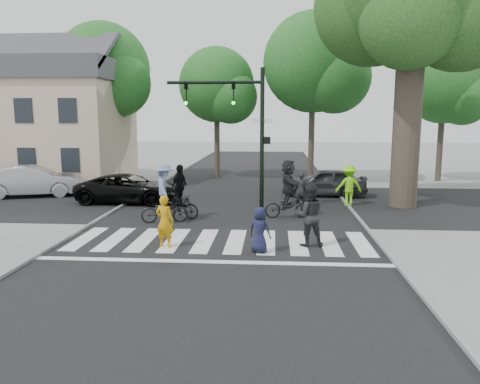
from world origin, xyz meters
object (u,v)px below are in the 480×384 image
object	(u,v)px
pedestrian_woman	(165,221)
car_silver	(33,181)
pedestrian_adult	(309,215)
car_grey	(325,182)
traffic_signal	(242,119)
cyclist_left	(164,197)
car_suv	(129,188)
pedestrian_child	(260,230)
cyclist_mid	(180,196)
cyclist_right	(288,192)

from	to	relation	value
pedestrian_woman	car_silver	xyz separation A→B (m)	(-8.78, 8.66, -0.03)
pedestrian_adult	car_grey	size ratio (longest dim) A/B	0.47
traffic_signal	pedestrian_woman	distance (m)	7.02
traffic_signal	cyclist_left	world-z (taller)	traffic_signal
traffic_signal	car_suv	world-z (taller)	traffic_signal
pedestrian_woman	pedestrian_child	xyz separation A→B (m)	(2.93, -0.38, -0.13)
pedestrian_woman	cyclist_mid	size ratio (longest dim) A/B	0.76
pedestrian_adult	car_grey	bearing A→B (deg)	-105.08
cyclist_mid	car_grey	world-z (taller)	cyclist_mid
pedestrian_woman	cyclist_mid	world-z (taller)	cyclist_mid
car_silver	car_grey	world-z (taller)	car_silver
traffic_signal	pedestrian_woman	bearing A→B (deg)	-108.24
cyclist_right	car_silver	bearing A→B (deg)	161.81
car_suv	car_silver	world-z (taller)	car_silver
traffic_signal	cyclist_mid	size ratio (longest dim) A/B	2.80
pedestrian_woman	car_suv	bearing A→B (deg)	-49.97
cyclist_left	car_silver	world-z (taller)	cyclist_left
cyclist_left	car_suv	size ratio (longest dim) A/B	0.47
pedestrian_child	cyclist_left	bearing A→B (deg)	-21.78
cyclist_left	car_grey	bearing A→B (deg)	44.27
pedestrian_child	pedestrian_adult	distance (m)	1.74
pedestrian_woman	cyclist_right	xyz separation A→B (m)	(3.90, 4.49, 0.22)
car_grey	car_silver	bearing A→B (deg)	-80.90
cyclist_left	car_grey	world-z (taller)	cyclist_left
traffic_signal	pedestrian_adult	world-z (taller)	traffic_signal
pedestrian_child	car_silver	xyz separation A→B (m)	(-11.71, 9.04, 0.10)
pedestrian_child	cyclist_right	distance (m)	4.98
pedestrian_adult	cyclist_mid	distance (m)	6.03
cyclist_mid	car_silver	bearing A→B (deg)	151.71
pedestrian_woman	cyclist_right	distance (m)	5.95
cyclist_left	pedestrian_adult	bearing A→B (deg)	-28.71
pedestrian_woman	cyclist_right	world-z (taller)	cyclist_right
pedestrian_child	car_suv	bearing A→B (deg)	-27.49
car_silver	car_grey	bearing A→B (deg)	-103.57
cyclist_left	cyclist_right	distance (m)	4.83
pedestrian_woman	cyclist_right	size ratio (longest dim) A/B	0.70
pedestrian_woman	cyclist_right	bearing A→B (deg)	-115.91
cyclist_left	car_suv	xyz separation A→B (m)	(-2.62, 4.00, -0.30)
traffic_signal	cyclist_right	xyz separation A→B (m)	(1.93, -1.50, -2.87)
pedestrian_woman	cyclist_mid	xyz separation A→B (m)	(-0.36, 4.12, 0.07)
traffic_signal	cyclist_right	bearing A→B (deg)	-37.96
pedestrian_woman	pedestrian_adult	xyz separation A→B (m)	(4.43, 0.46, 0.16)
pedestrian_woman	car_suv	size ratio (longest dim) A/B	0.34
pedestrian_woman	cyclist_left	bearing A→B (deg)	-61.61
pedestrian_child	cyclist_mid	xyz separation A→B (m)	(-3.29, 4.50, 0.19)
cyclist_left	car_grey	size ratio (longest dim) A/B	0.54
cyclist_right	car_silver	size ratio (longest dim) A/B	0.49
pedestrian_adult	pedestrian_child	bearing A→B (deg)	23.06
car_grey	car_suv	bearing A→B (deg)	-70.31
car_suv	traffic_signal	bearing A→B (deg)	-101.96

